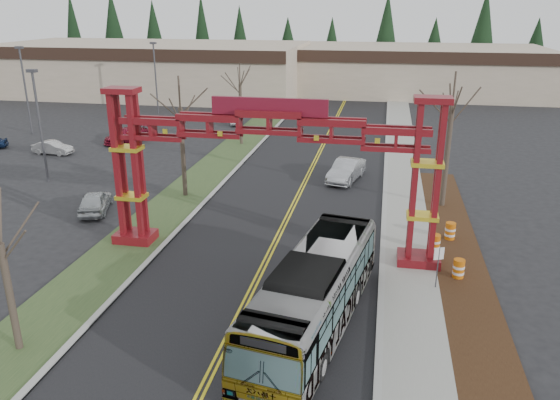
% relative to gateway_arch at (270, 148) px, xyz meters
% --- Properties ---
extents(road, '(12.00, 110.00, 0.02)m').
position_rel_gateway_arch_xyz_m(road, '(-0.00, 7.00, -5.97)').
color(road, black).
rests_on(road, ground).
extents(lane_line_left, '(0.12, 100.00, 0.01)m').
position_rel_gateway_arch_xyz_m(lane_line_left, '(-0.12, 7.00, -5.96)').
color(lane_line_left, yellow).
rests_on(lane_line_left, road).
extents(lane_line_right, '(0.12, 100.00, 0.01)m').
position_rel_gateway_arch_xyz_m(lane_line_right, '(0.12, 7.00, -5.96)').
color(lane_line_right, yellow).
rests_on(lane_line_right, road).
extents(curb_right, '(0.30, 110.00, 0.15)m').
position_rel_gateway_arch_xyz_m(curb_right, '(6.15, 7.00, -5.91)').
color(curb_right, '#A4A59F').
rests_on(curb_right, ground).
extents(sidewalk_right, '(2.60, 110.00, 0.14)m').
position_rel_gateway_arch_xyz_m(sidewalk_right, '(7.60, 7.00, -5.91)').
color(sidewalk_right, gray).
rests_on(sidewalk_right, ground).
extents(landscape_strip, '(2.60, 50.00, 0.12)m').
position_rel_gateway_arch_xyz_m(landscape_strip, '(10.20, -8.00, -5.92)').
color(landscape_strip, black).
rests_on(landscape_strip, ground).
extents(grass_median, '(4.00, 110.00, 0.08)m').
position_rel_gateway_arch_xyz_m(grass_median, '(-8.00, 7.00, -5.94)').
color(grass_median, '#2F4723').
rests_on(grass_median, ground).
extents(curb_left, '(0.30, 110.00, 0.15)m').
position_rel_gateway_arch_xyz_m(curb_left, '(-6.15, 7.00, -5.91)').
color(curb_left, '#A4A59F').
rests_on(curb_left, ground).
extents(gateway_arch, '(18.20, 1.60, 8.90)m').
position_rel_gateway_arch_xyz_m(gateway_arch, '(0.00, 0.00, 0.00)').
color(gateway_arch, maroon).
rests_on(gateway_arch, ground).
extents(retail_building_west, '(46.00, 22.30, 7.50)m').
position_rel_gateway_arch_xyz_m(retail_building_west, '(-30.00, 53.96, -2.22)').
color(retail_building_west, tan).
rests_on(retail_building_west, ground).
extents(retail_building_east, '(38.00, 20.30, 7.00)m').
position_rel_gateway_arch_xyz_m(retail_building_east, '(10.00, 61.95, -2.47)').
color(retail_building_east, tan).
rests_on(retail_building_east, ground).
extents(conifer_treeline, '(116.10, 5.60, 13.00)m').
position_rel_gateway_arch_xyz_m(conifer_treeline, '(0.25, 74.00, 0.50)').
color(conifer_treeline, black).
rests_on(conifer_treeline, ground).
extents(transit_bus, '(4.73, 12.24, 3.33)m').
position_rel_gateway_arch_xyz_m(transit_bus, '(3.36, -6.95, -4.32)').
color(transit_bus, '#94969B').
rests_on(transit_bus, ground).
extents(silver_sedan, '(2.86, 5.31, 1.66)m').
position_rel_gateway_arch_xyz_m(silver_sedan, '(3.09, 14.12, -5.15)').
color(silver_sedan, '#A5A8AD').
rests_on(silver_sedan, ground).
extents(parked_car_near_a, '(2.91, 4.54, 1.44)m').
position_rel_gateway_arch_xyz_m(parked_car_near_a, '(-12.74, 4.06, -5.26)').
color(parked_car_near_a, '#B0B5B8').
rests_on(parked_car_near_a, ground).
extents(parked_car_near_b, '(3.81, 1.58, 1.23)m').
position_rel_gateway_arch_xyz_m(parked_car_near_b, '(-24.10, 17.05, -5.37)').
color(parked_car_near_b, '#BABABA').
rests_on(parked_car_near_b, ground).
extents(parked_car_mid_a, '(3.65, 5.35, 1.44)m').
position_rel_gateway_arch_xyz_m(parked_car_mid_a, '(-19.49, 22.61, -5.26)').
color(parked_car_mid_a, maroon).
rests_on(parked_car_mid_a, ground).
extents(parked_car_far_a, '(2.20, 3.99, 1.25)m').
position_rel_gateway_arch_xyz_m(parked_car_far_a, '(-11.00, 33.26, -5.36)').
color(parked_car_far_a, '#B5B6BD').
rests_on(parked_car_far_a, ground).
extents(bare_tree_median_near, '(2.88, 2.88, 6.52)m').
position_rel_gateway_arch_xyz_m(bare_tree_median_near, '(-8.00, -10.73, -1.39)').
color(bare_tree_median_near, '#382D26').
rests_on(bare_tree_median_near, ground).
extents(bare_tree_median_mid, '(3.22, 3.22, 8.53)m').
position_rel_gateway_arch_xyz_m(bare_tree_median_mid, '(-8.00, 8.23, 0.37)').
color(bare_tree_median_mid, '#382D26').
rests_on(bare_tree_median_mid, ground).
extents(bare_tree_median_far, '(2.95, 2.95, 7.85)m').
position_rel_gateway_arch_xyz_m(bare_tree_median_far, '(-8.00, 24.05, -0.12)').
color(bare_tree_median_far, '#382D26').
rests_on(bare_tree_median_far, ground).
extents(bare_tree_right_far, '(3.40, 3.40, 9.07)m').
position_rel_gateway_arch_xyz_m(bare_tree_right_far, '(10.00, 9.48, 0.80)').
color(bare_tree_right_far, '#382D26').
rests_on(bare_tree_right_far, ground).
extents(light_pole_near, '(0.74, 0.37, 8.59)m').
position_rel_gateway_arch_xyz_m(light_pole_near, '(-19.77, 9.50, -1.02)').
color(light_pole_near, '#3F3F44').
rests_on(light_pole_near, ground).
extents(light_pole_mid, '(0.78, 0.39, 9.05)m').
position_rel_gateway_arch_xyz_m(light_pole_mid, '(-31.27, 24.40, -0.75)').
color(light_pole_mid, '#3F3F44').
rests_on(light_pole_mid, ground).
extents(light_pole_far, '(0.76, 0.38, 8.74)m').
position_rel_gateway_arch_xyz_m(light_pole_far, '(-22.59, 37.93, -0.93)').
color(light_pole_far, '#3F3F44').
rests_on(light_pole_far, ground).
extents(street_sign, '(0.48, 0.24, 2.22)m').
position_rel_gateway_arch_xyz_m(street_sign, '(8.71, -2.56, -4.38)').
color(street_sign, '#3F3F44').
rests_on(street_sign, ground).
extents(barrel_south, '(0.58, 0.58, 1.08)m').
position_rel_gateway_arch_xyz_m(barrel_south, '(9.89, -1.24, -5.44)').
color(barrel_south, '#CE610B').
rests_on(barrel_south, ground).
extents(barrel_mid, '(0.60, 0.60, 1.11)m').
position_rel_gateway_arch_xyz_m(barrel_mid, '(8.94, 1.69, -5.43)').
color(barrel_mid, '#CE610B').
rests_on(barrel_mid, ground).
extents(barrel_north, '(0.60, 0.60, 1.11)m').
position_rel_gateway_arch_xyz_m(barrel_north, '(9.94, 3.63, -5.43)').
color(barrel_north, '#CE610B').
rests_on(barrel_north, ground).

